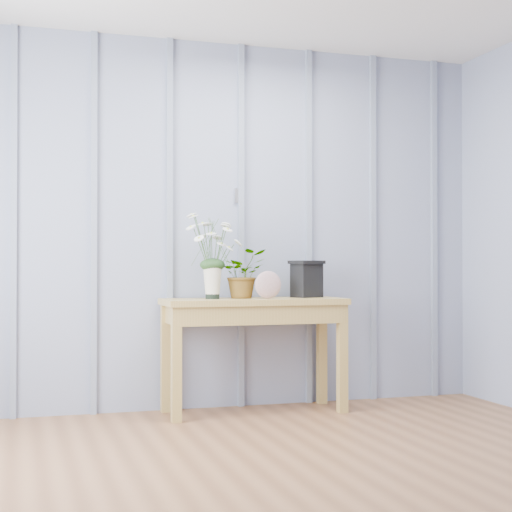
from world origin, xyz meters
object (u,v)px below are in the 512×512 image
object	(u,v)px
daisy_vase	(212,244)
carved_box	(307,279)
sideboard	(254,316)
felt_disc_vessel	(268,285)

from	to	relation	value
daisy_vase	carved_box	world-z (taller)	daisy_vase
sideboard	felt_disc_vessel	size ratio (longest dim) A/B	6.60
sideboard	felt_disc_vessel	world-z (taller)	felt_disc_vessel
felt_disc_vessel	carved_box	size ratio (longest dim) A/B	0.72
sideboard	daisy_vase	size ratio (longest dim) A/B	2.09
carved_box	sideboard	bearing A→B (deg)	-171.58
sideboard	carved_box	world-z (taller)	carved_box
sideboard	felt_disc_vessel	bearing A→B (deg)	-29.05
daisy_vase	carved_box	size ratio (longest dim) A/B	2.28
daisy_vase	carved_box	distance (m)	0.72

